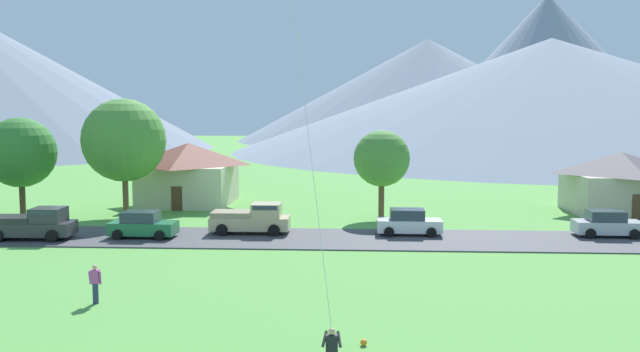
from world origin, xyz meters
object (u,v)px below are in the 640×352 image
tree_near_left (382,159)px  pickup_truck_charcoal_east_side (34,224)px  tree_left_of_center (20,153)px  parked_car_white_east_end (409,223)px  house_left_center (620,182)px  watcher_person (95,283)px  pickup_truck_sand_west_side (252,218)px  parked_car_green_mid_east (143,225)px  tree_center (124,140)px  house_leftmost (189,172)px  soccer_ball (364,342)px  parked_car_silver_mid_west (607,224)px

tree_near_left → pickup_truck_charcoal_east_side: tree_near_left is taller
tree_left_of_center → parked_car_white_east_end: size_ratio=1.82×
house_left_center → watcher_person: bearing=-140.7°
pickup_truck_sand_west_side → parked_car_green_mid_east: bearing=-164.8°
house_left_center → pickup_truck_sand_west_side: (-27.81, -10.31, -1.48)m
tree_near_left → pickup_truck_sand_west_side: size_ratio=1.28×
tree_near_left → tree_center: bearing=-179.2°
house_leftmost → tree_near_left: 18.06m
parked_car_green_mid_east → pickup_truck_charcoal_east_side: bearing=-172.3°
pickup_truck_charcoal_east_side → soccer_ball: 27.06m
house_left_center → parked_car_silver_mid_west: (-4.73, -10.15, -1.68)m
tree_left_of_center → pickup_truck_sand_west_side: (18.24, -5.00, -3.98)m
parked_car_silver_mid_west → watcher_person: bearing=-149.5°
parked_car_green_mid_east → soccer_ball: (13.92, -18.41, -0.75)m
tree_near_left → pickup_truck_charcoal_east_side: (-22.27, -9.55, -3.50)m
parked_car_silver_mid_west → parked_car_white_east_end: same height
soccer_ball → parked_car_silver_mid_west: bearing=52.0°
tree_near_left → parked_car_white_east_end: tree_near_left is taller
tree_near_left → parked_car_green_mid_east: bearing=-151.0°
parked_car_green_mid_east → parked_car_white_east_end: 17.20m
parked_car_green_mid_east → soccer_ball: bearing=-52.9°
house_leftmost → soccer_ball: house_leftmost is taller
tree_near_left → parked_car_white_east_end: 7.84m
watcher_person → parked_car_white_east_end: bearing=47.7°
tree_left_of_center → tree_center: 7.58m
tree_near_left → tree_left_of_center: size_ratio=0.87×
house_leftmost → tree_near_left: tree_near_left is taller
house_left_center → tree_left_of_center: tree_left_of_center is taller
tree_near_left → watcher_person: (-12.96, -22.67, -3.68)m
pickup_truck_charcoal_east_side → tree_near_left: bearing=23.2°
house_leftmost → parked_car_green_mid_east: size_ratio=2.03×
tree_near_left → soccer_ball: tree_near_left is taller
house_leftmost → tree_center: bearing=-113.2°
tree_near_left → soccer_ball: bearing=-93.5°
tree_center → watcher_person: (6.70, -22.41, -5.03)m
house_left_center → pickup_truck_charcoal_east_side: (-41.29, -13.06, -1.48)m
house_leftmost → house_left_center: house_leftmost is taller
parked_car_white_east_end → watcher_person: (-14.49, -15.93, 0.01)m
parked_car_green_mid_east → parked_car_white_east_end: bearing=6.3°
tree_near_left → pickup_truck_sand_west_side: 11.64m
house_left_center → parked_car_green_mid_east: bearing=-160.6°
house_leftmost → soccer_ball: (14.92, -34.00, -2.65)m
parked_car_green_mid_east → watcher_person: parked_car_green_mid_east is taller
house_leftmost → watcher_person: (3.61, -29.62, -1.89)m
parked_car_green_mid_east → pickup_truck_sand_west_side: size_ratio=0.81×
house_leftmost → parked_car_green_mid_east: house_leftmost is taller
watcher_person → soccer_ball: bearing=-21.2°
watcher_person → soccer_ball: watcher_person is taller
parked_car_silver_mid_west → watcher_person: (-27.26, -16.04, 0.01)m
tree_near_left → soccer_ball: size_ratio=27.95×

